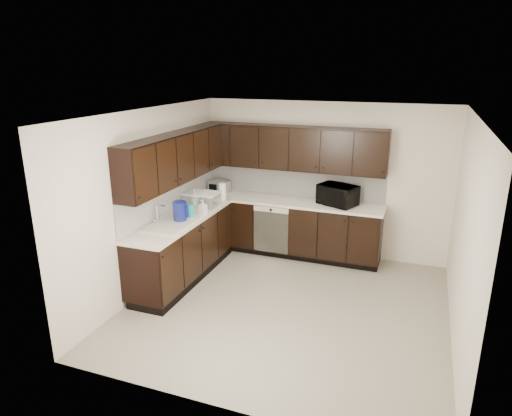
{
  "coord_description": "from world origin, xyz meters",
  "views": [
    {
      "loc": [
        1.47,
        -5.15,
        3.04
      ],
      "look_at": [
        -0.66,
        0.6,
        1.11
      ],
      "focal_mm": 32.0,
      "sensor_mm": 36.0,
      "label": 1
    }
  ],
  "objects_px": {
    "microwave": "(337,195)",
    "storage_bin": "(202,199)",
    "toaster_oven": "(219,187)",
    "sink": "(171,229)",
    "blue_pitcher": "(180,212)"
  },
  "relations": [
    {
      "from": "storage_bin",
      "to": "toaster_oven",
      "type": "bearing_deg",
      "value": 94.56
    },
    {
      "from": "microwave",
      "to": "toaster_oven",
      "type": "distance_m",
      "value": 2.04
    },
    {
      "from": "toaster_oven",
      "to": "blue_pitcher",
      "type": "bearing_deg",
      "value": -66.4
    },
    {
      "from": "toaster_oven",
      "to": "storage_bin",
      "type": "distance_m",
      "value": 0.78
    },
    {
      "from": "microwave",
      "to": "toaster_oven",
      "type": "bearing_deg",
      "value": -157.66
    },
    {
      "from": "sink",
      "to": "storage_bin",
      "type": "distance_m",
      "value": 0.98
    },
    {
      "from": "sink",
      "to": "storage_bin",
      "type": "relative_size",
      "value": 1.63
    },
    {
      "from": "toaster_oven",
      "to": "microwave",
      "type": "bearing_deg",
      "value": 18.54
    },
    {
      "from": "toaster_oven",
      "to": "blue_pitcher",
      "type": "distance_m",
      "value": 1.58
    },
    {
      "from": "sink",
      "to": "storage_bin",
      "type": "xyz_separation_m",
      "value": [
        -0.01,
        0.97,
        0.16
      ]
    },
    {
      "from": "microwave",
      "to": "storage_bin",
      "type": "distance_m",
      "value": 2.12
    },
    {
      "from": "sink",
      "to": "blue_pitcher",
      "type": "relative_size",
      "value": 2.84
    },
    {
      "from": "microwave",
      "to": "blue_pitcher",
      "type": "relative_size",
      "value": 1.99
    },
    {
      "from": "toaster_oven",
      "to": "storage_bin",
      "type": "bearing_deg",
      "value": -66.32
    },
    {
      "from": "microwave",
      "to": "toaster_oven",
      "type": "relative_size",
      "value": 1.76
    }
  ]
}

